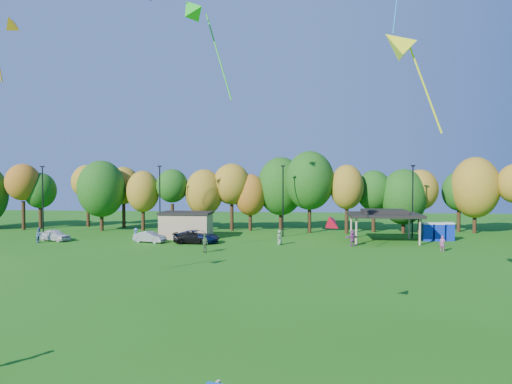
# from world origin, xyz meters

# --- Properties ---
(ground) EXTENTS (160.00, 160.00, 0.00)m
(ground) POSITION_xyz_m (0.00, 0.00, 0.00)
(ground) COLOR #19600F
(ground) RESTS_ON ground
(tree_line) EXTENTS (93.57, 10.55, 11.15)m
(tree_line) POSITION_xyz_m (-1.03, 45.51, 5.91)
(tree_line) COLOR black
(tree_line) RESTS_ON ground
(lamp_posts) EXTENTS (64.50, 0.25, 9.09)m
(lamp_posts) POSITION_xyz_m (2.00, 40.00, 4.90)
(lamp_posts) COLOR black
(lamp_posts) RESTS_ON ground
(utility_building) EXTENTS (6.30, 4.30, 3.25)m
(utility_building) POSITION_xyz_m (-10.00, 38.00, 1.64)
(utility_building) COLOR tan
(utility_building) RESTS_ON ground
(pavilion) EXTENTS (8.20, 6.20, 3.77)m
(pavilion) POSITION_xyz_m (14.00, 37.00, 3.23)
(pavilion) COLOR tan
(pavilion) RESTS_ON ground
(porta_potties) EXTENTS (3.75, 1.62, 2.18)m
(porta_potties) POSITION_xyz_m (20.59, 38.29, 1.10)
(porta_potties) COLOR #0D2AAF
(porta_potties) RESTS_ON ground
(car_a) EXTENTS (4.39, 2.91, 1.39)m
(car_a) POSITION_xyz_m (-24.94, 33.86, 0.69)
(car_a) COLOR white
(car_a) RESTS_ON ground
(car_b) EXTENTS (4.10, 2.42, 1.28)m
(car_b) POSITION_xyz_m (-13.25, 33.66, 0.64)
(car_b) COLOR #9A9A9F
(car_b) RESTS_ON ground
(car_c) EXTENTS (5.66, 3.45, 1.47)m
(car_c) POSITION_xyz_m (-7.70, 33.85, 0.73)
(car_c) COLOR #0A1741
(car_c) RESTS_ON ground
(car_d) EXTENTS (4.40, 1.81, 1.27)m
(car_d) POSITION_xyz_m (-8.07, 33.24, 0.64)
(car_d) COLOR black
(car_d) RESTS_ON ground
(far_person_0) EXTENTS (0.80, 0.97, 1.70)m
(far_person_0) POSITION_xyz_m (1.88, 33.21, 0.85)
(far_person_0) COLOR #6C8E61
(far_person_0) RESTS_ON ground
(far_person_1) EXTENTS (0.63, 1.03, 1.56)m
(far_person_1) POSITION_xyz_m (-15.22, 34.52, 0.78)
(far_person_1) COLOR #5184B4
(far_person_1) RESTS_ON ground
(far_person_2) EXTENTS (1.70, 1.23, 1.78)m
(far_person_2) POSITION_xyz_m (9.88, 33.03, 0.89)
(far_person_2) COLOR #9D4193
(far_person_2) RESTS_ON ground
(far_person_3) EXTENTS (0.71, 0.66, 1.63)m
(far_person_3) POSITION_xyz_m (18.68, 30.33, 0.81)
(far_person_3) COLOR #AB508C
(far_person_3) RESTS_ON ground
(far_person_4) EXTENTS (0.69, 0.87, 1.76)m
(far_person_4) POSITION_xyz_m (-25.95, 32.30, 0.88)
(far_person_4) COLOR #47689E
(far_person_4) RESTS_ON ground
(far_person_5) EXTENTS (1.08, 1.08, 1.85)m
(far_person_5) POSITION_xyz_m (-5.45, 27.43, 0.92)
(far_person_5) COLOR #517D4C
(far_person_5) RESTS_ON ground
(kite_3) EXTENTS (3.50, 1.70, 5.67)m
(kite_3) POSITION_xyz_m (8.91, 6.32, 14.47)
(kite_3) COLOR #EFFF1A
(kite_9) EXTENTS (1.19, 1.34, 1.11)m
(kite_9) POSITION_xyz_m (5.63, 5.62, 5.46)
(kite_9) COLOR red
(kite_10) EXTENTS (4.22, 3.01, 7.51)m
(kite_10) POSITION_xyz_m (-3.62, 14.33, 19.53)
(kite_10) COLOR #1AC71B
(kite_12) EXTENTS (1.37, 3.21, 5.39)m
(kite_12) POSITION_xyz_m (-17.53, 14.90, 19.17)
(kite_12) COLOR orange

